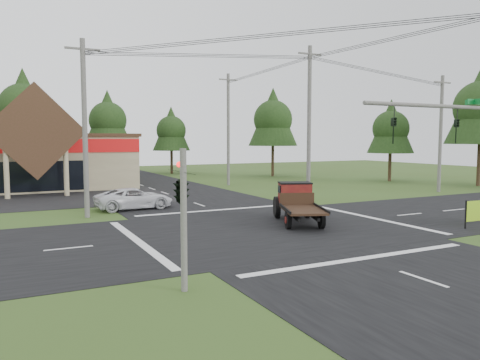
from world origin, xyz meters
TOP-DOWN VIEW (x-y plane):
  - ground at (0.00, 0.00)m, footprint 120.00×120.00m
  - road_ns at (0.00, 0.00)m, footprint 12.00×120.00m
  - road_ew at (0.00, 0.00)m, footprint 120.00×12.00m
  - traffic_signal_mast at (5.82, -7.50)m, footprint 8.12×0.24m
  - traffic_signal_corner at (-7.50, -7.32)m, footprint 0.53×2.48m
  - utility_pole_nw at (-8.00, 8.00)m, footprint 2.00×0.30m
  - utility_pole_ne at (8.00, 8.00)m, footprint 2.00×0.30m
  - utility_pole_far at (22.00, 8.00)m, footprint 2.00×0.30m
  - utility_pole_n at (8.00, 22.00)m, footprint 2.00×0.30m
  - tree_row_c at (-10.00, 41.00)m, footprint 7.28×7.28m
  - tree_row_d at (0.00, 42.00)m, footprint 6.16×6.16m
  - tree_row_e at (8.00, 40.00)m, footprint 5.04×5.04m
  - tree_side_ne at (18.00, 30.00)m, footprint 6.16×6.16m
  - tree_side_e_near at (26.00, 18.00)m, footprint 5.04×5.04m
  - antique_flatbed_truck at (2.14, 0.58)m, footprint 3.92×5.77m
  - white_pickup at (-4.63, 10.11)m, footprint 5.25×2.66m

SIDE VIEW (x-z plane):
  - ground at x=0.00m, z-range 0.00..0.00m
  - road_ns at x=0.00m, z-range 0.00..0.02m
  - road_ew at x=0.00m, z-range 0.00..0.02m
  - white_pickup at x=-4.63m, z-range 0.00..1.42m
  - antique_flatbed_truck at x=2.14m, z-range 0.00..2.25m
  - traffic_signal_corner at x=-7.50m, z-range 1.32..5.72m
  - traffic_signal_mast at x=5.82m, z-range 0.93..7.93m
  - utility_pole_far at x=22.00m, z-range 0.14..10.34m
  - utility_pole_nw at x=-8.00m, z-range 0.14..10.64m
  - utility_pole_n at x=8.00m, z-range 0.14..11.34m
  - utility_pole_ne at x=8.00m, z-range 0.14..11.64m
  - tree_row_e at x=8.00m, z-range 1.49..10.58m
  - tree_side_e_near at x=26.00m, z-range 1.49..10.58m
  - tree_row_d at x=0.00m, z-range 1.82..12.93m
  - tree_side_ne at x=18.00m, z-range 1.82..12.93m
  - tree_row_c at x=-10.00m, z-range 2.16..15.29m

